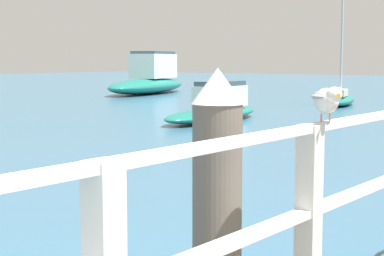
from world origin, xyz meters
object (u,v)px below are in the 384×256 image
object	(u,v)px
boat_3	(340,98)
boat_4	(215,108)
boat_2	(149,79)
seagull_foreground	(327,99)
dock_piling_near	(217,240)

from	to	relation	value
boat_3	boat_4	world-z (taller)	boat_3
boat_2	boat_4	distance (m)	17.36
boat_2	boat_3	xyz separation A→B (m)	(13.48, -2.23, -0.53)
seagull_foreground	boat_4	bearing A→B (deg)	-91.26
seagull_foreground	boat_3	world-z (taller)	boat_3
dock_piling_near	boat_4	xyz separation A→B (m)	(-10.20, 13.83, -0.56)
boat_2	boat_4	xyz separation A→B (m)	(13.24, -11.23, -0.42)
dock_piling_near	boat_4	world-z (taller)	dock_piling_near
boat_2	boat_3	bearing A→B (deg)	-27.35
dock_piling_near	boat_4	bearing A→B (deg)	126.42
dock_piling_near	boat_3	xyz separation A→B (m)	(-9.96, 22.82, -0.67)
dock_piling_near	seagull_foreground	size ratio (longest dim) A/B	4.99
seagull_foreground	boat_3	distance (m)	24.60
seagull_foreground	boat_2	xyz separation A→B (m)	(-23.83, 24.50, -0.93)
boat_4	dock_piling_near	bearing A→B (deg)	-60.47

